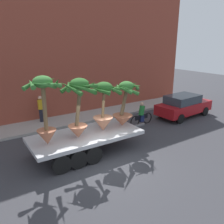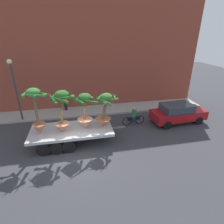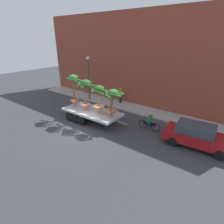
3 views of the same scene
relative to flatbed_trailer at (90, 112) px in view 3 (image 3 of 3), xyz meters
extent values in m
plane|color=#38383D|center=(0.51, -1.36, -0.76)|extent=(60.00, 60.00, 0.00)
cube|color=#A39E99|center=(0.51, 4.74, -0.68)|extent=(24.00, 2.20, 0.15)
cube|color=brown|center=(0.51, 6.44, 3.91)|extent=(24.00, 1.20, 9.33)
cube|color=#B7BABF|center=(0.25, 0.00, 0.13)|extent=(5.27, 2.40, 0.18)
cylinder|color=black|center=(-1.44, 1.11, -0.36)|extent=(0.80, 0.22, 0.80)
cylinder|color=black|center=(-1.44, -1.12, -0.36)|extent=(0.80, 0.22, 0.80)
cylinder|color=black|center=(-0.70, 1.11, -0.36)|extent=(0.80, 0.22, 0.80)
cylinder|color=black|center=(-0.70, -1.11, -0.36)|extent=(0.80, 0.22, 0.80)
cylinder|color=black|center=(0.03, 1.11, -0.36)|extent=(0.80, 0.22, 0.80)
cylinder|color=black|center=(0.04, -1.11, -0.36)|extent=(0.80, 0.22, 0.80)
cube|color=slate|center=(3.38, 0.00, -0.02)|extent=(1.00, 0.10, 0.10)
cone|color=tan|center=(1.15, -0.10, 0.57)|extent=(0.97, 0.97, 0.69)
cylinder|color=brown|center=(1.18, -0.10, 1.64)|extent=(0.25, 0.13, 1.46)
ellipsoid|color=#2D6B28|center=(1.22, -0.10, 2.37)|extent=(0.83, 0.83, 0.52)
cone|color=#2D6B28|center=(1.64, -0.13, 2.31)|extent=(0.26, 0.89, 0.45)
cone|color=#2D6B28|center=(1.29, 0.33, 2.29)|extent=(0.91, 0.34, 0.51)
cone|color=#2D6B28|center=(0.85, 0.10, 2.32)|extent=(0.58, 0.86, 0.42)
cone|color=#2D6B28|center=(0.82, -0.40, 2.32)|extent=(0.78, 0.93, 0.43)
cone|color=#2D6B28|center=(1.48, -0.62, 2.29)|extent=(1.12, 0.69, 0.65)
cone|color=#B26647|center=(2.35, -0.04, 0.51)|extent=(1.03, 1.03, 0.57)
cylinder|color=brown|center=(2.45, -0.04, 1.54)|extent=(0.54, 0.19, 1.49)
ellipsoid|color=#387A33|center=(2.56, -0.04, 2.29)|extent=(0.77, 0.77, 0.48)
cone|color=#387A33|center=(3.08, -0.13, 2.25)|extent=(0.36, 1.09, 0.37)
cone|color=#387A33|center=(2.94, 0.35, 2.23)|extent=(0.94, 0.91, 0.49)
cone|color=#387A33|center=(2.54, 0.46, 2.21)|extent=(1.02, 0.23, 0.56)
cone|color=#387A33|center=(2.18, 0.16, 2.26)|extent=(0.60, 0.88, 0.33)
cone|color=#387A33|center=(2.18, -0.32, 2.22)|extent=(0.71, 0.89, 0.50)
cone|color=#387A33|center=(2.37, -0.52, 2.20)|extent=(1.02, 0.56, 0.62)
cone|color=#387A33|center=(2.92, -0.41, 2.23)|extent=(0.87, 0.88, 0.49)
cone|color=#C17251|center=(-0.25, -0.23, 0.52)|extent=(0.88, 0.88, 0.59)
cylinder|color=brown|center=(-0.17, -0.23, 1.74)|extent=(0.44, 0.17, 1.87)
ellipsoid|color=#2D6B28|center=(-0.09, -0.23, 2.68)|extent=(0.84, 0.84, 0.52)
cone|color=#2D6B28|center=(0.45, -0.31, 2.60)|extent=(0.36, 1.11, 0.58)
cone|color=#2D6B28|center=(0.14, 0.19, 2.64)|extent=(0.95, 0.65, 0.34)
cone|color=#2D6B28|center=(-0.24, 0.34, 2.59)|extent=(1.17, 0.48, 0.69)
cone|color=#2D6B28|center=(-0.52, -0.05, 2.62)|extent=(0.55, 0.96, 0.43)
cone|color=#2D6B28|center=(-0.61, -0.50, 2.60)|extent=(0.71, 1.13, 0.60)
cone|color=#2D6B28|center=(-0.25, -0.78, 2.61)|extent=(1.16, 0.51, 0.58)
cone|color=#2D6B28|center=(0.16, -0.68, 2.64)|extent=(1.02, 0.68, 0.37)
cone|color=#B26647|center=(-1.65, -0.18, 0.56)|extent=(0.81, 0.81, 0.66)
cylinder|color=brown|center=(-1.65, -0.18, 1.90)|extent=(0.19, 0.17, 2.03)
ellipsoid|color=#387A33|center=(-1.64, -0.18, 2.91)|extent=(0.79, 0.79, 0.49)
cone|color=#387A33|center=(-1.11, -0.26, 2.82)|extent=(0.36, 1.08, 0.65)
cone|color=#387A33|center=(-1.43, 0.21, 2.85)|extent=(0.89, 0.61, 0.47)
cone|color=#387A33|center=(-1.87, 0.31, 2.84)|extent=(1.07, 0.64, 0.57)
cone|color=#387A33|center=(-2.07, -0.14, 2.87)|extent=(0.28, 0.89, 0.37)
cone|color=#387A33|center=(-1.78, -0.57, 2.88)|extent=(0.87, 0.47, 0.33)
cone|color=#387A33|center=(-1.38, -0.59, 2.85)|extent=(0.95, 0.69, 0.47)
torus|color=black|center=(5.53, 1.56, -0.42)|extent=(0.74, 0.10, 0.74)
torus|color=black|center=(4.43, 1.50, -0.42)|extent=(0.74, 0.10, 0.74)
cube|color=black|center=(4.98, 1.53, -0.24)|extent=(1.04, 0.12, 0.28)
cylinder|color=#1E702D|center=(4.98, 1.53, 0.21)|extent=(0.46, 0.37, 0.65)
sphere|color=tan|center=(4.98, 1.53, 0.63)|extent=(0.24, 0.24, 0.24)
cube|color=navy|center=(4.98, 1.53, -0.32)|extent=(0.29, 0.26, 0.44)
cube|color=maroon|center=(8.64, 1.24, -0.09)|extent=(4.43, 2.00, 0.70)
cube|color=#2D3842|center=(8.42, 1.22, 0.54)|extent=(2.47, 1.71, 0.56)
cylinder|color=black|center=(9.99, 2.14, -0.44)|extent=(0.65, 0.24, 0.64)
cylinder|color=black|center=(10.09, 0.52, -0.44)|extent=(0.65, 0.24, 0.64)
cylinder|color=black|center=(7.18, 1.96, -0.44)|extent=(0.65, 0.24, 0.64)
cylinder|color=black|center=(7.29, 0.33, -0.44)|extent=(0.65, 0.24, 0.64)
cylinder|color=black|center=(-0.33, 5.24, -0.18)|extent=(0.28, 0.28, 0.85)
cylinder|color=gold|center=(-0.33, 5.24, 0.55)|extent=(0.36, 0.36, 0.62)
sphere|color=tan|center=(-0.33, 5.24, 0.98)|extent=(0.24, 0.24, 0.24)
cylinder|color=#383D42|center=(-3.80, 3.94, 1.64)|extent=(0.14, 0.14, 4.50)
sphere|color=#EAEACC|center=(-3.80, 3.94, 4.04)|extent=(0.36, 0.36, 0.36)
camera|label=1|loc=(-4.25, -9.20, 4.46)|focal=37.01mm
camera|label=2|loc=(0.81, -10.42, 6.04)|focal=28.54mm
camera|label=3|loc=(10.36, -10.56, 6.10)|focal=29.03mm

